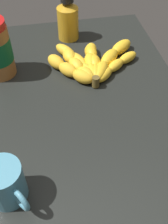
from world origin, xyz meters
The scene contains 4 objects.
ground_plane centered at (0.00, 0.00, -1.73)cm, with size 97.34×60.88×3.46cm, color black.
banana_bunch centered at (20.95, -8.12, 1.73)cm, with size 20.87×27.87×3.69cm.
honey_bottle centered at (37.93, -4.32, 6.50)cm, with size 6.62×6.62×14.34cm.
coffee_mug centered at (-14.71, 15.22, 4.33)cm, with size 10.03×8.28×8.63cm.
Camera 1 is at (-42.07, 5.85, 50.52)cm, focal length 44.84 mm.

